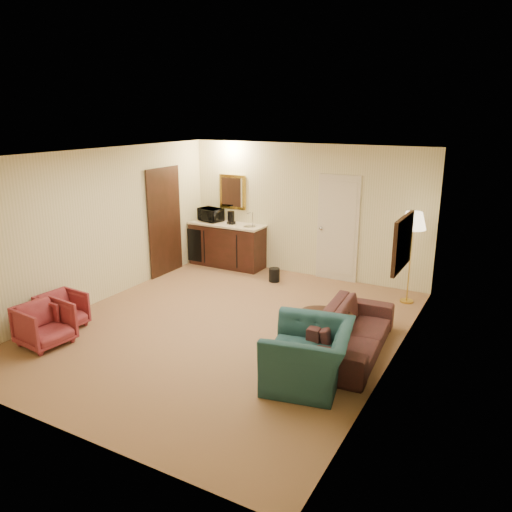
{
  "coord_description": "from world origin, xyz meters",
  "views": [
    {
      "loc": [
        3.79,
        -5.95,
        3.17
      ],
      "look_at": [
        0.26,
        0.5,
        1.04
      ],
      "focal_mm": 35.0,
      "sensor_mm": 36.0,
      "label": 1
    }
  ],
  "objects_px": {
    "coffee_maker": "(231,218)",
    "wetbar_cabinet": "(227,245)",
    "sofa": "(352,325)",
    "teal_armchair": "(309,346)",
    "waste_bin": "(274,275)",
    "rose_chair_far": "(44,323)",
    "coffee_table": "(327,328)",
    "microwave": "(211,213)",
    "floor_lamp": "(410,258)",
    "rose_chair_near": "(62,309)"
  },
  "relations": [
    {
      "from": "microwave",
      "to": "coffee_table",
      "type": "bearing_deg",
      "value": -21.23
    },
    {
      "from": "floor_lamp",
      "to": "coffee_maker",
      "type": "height_order",
      "value": "floor_lamp"
    },
    {
      "from": "floor_lamp",
      "to": "coffee_maker",
      "type": "distance_m",
      "value": 3.77
    },
    {
      "from": "wetbar_cabinet",
      "to": "waste_bin",
      "type": "distance_m",
      "value": 1.46
    },
    {
      "from": "rose_chair_far",
      "to": "coffee_maker",
      "type": "relative_size",
      "value": 2.46
    },
    {
      "from": "microwave",
      "to": "rose_chair_near",
      "type": "bearing_deg",
      "value": -77.58
    },
    {
      "from": "rose_chair_far",
      "to": "waste_bin",
      "type": "height_order",
      "value": "rose_chair_far"
    },
    {
      "from": "sofa",
      "to": "waste_bin",
      "type": "distance_m",
      "value": 3.12
    },
    {
      "from": "sofa",
      "to": "floor_lamp",
      "type": "relative_size",
      "value": 1.28
    },
    {
      "from": "wetbar_cabinet",
      "to": "teal_armchair",
      "type": "bearing_deg",
      "value": -46.81
    },
    {
      "from": "sofa",
      "to": "rose_chair_far",
      "type": "distance_m",
      "value": 4.27
    },
    {
      "from": "coffee_table",
      "to": "sofa",
      "type": "bearing_deg",
      "value": -18.12
    },
    {
      "from": "teal_armchair",
      "to": "coffee_table",
      "type": "distance_m",
      "value": 1.2
    },
    {
      "from": "wetbar_cabinet",
      "to": "rose_chair_far",
      "type": "distance_m",
      "value": 4.45
    },
    {
      "from": "wetbar_cabinet",
      "to": "teal_armchair",
      "type": "xyz_separation_m",
      "value": [
        3.4,
        -3.62,
        0.03
      ]
    },
    {
      "from": "rose_chair_near",
      "to": "coffee_table",
      "type": "height_order",
      "value": "rose_chair_near"
    },
    {
      "from": "wetbar_cabinet",
      "to": "coffee_table",
      "type": "xyz_separation_m",
      "value": [
        3.2,
        -2.46,
        -0.24
      ]
    },
    {
      "from": "sofa",
      "to": "floor_lamp",
      "type": "distance_m",
      "value": 2.32
    },
    {
      "from": "sofa",
      "to": "teal_armchair",
      "type": "xyz_separation_m",
      "value": [
        -0.2,
        -1.02,
        0.09
      ]
    },
    {
      "from": "rose_chair_far",
      "to": "teal_armchair",
      "type": "bearing_deg",
      "value": -70.9
    },
    {
      "from": "floor_lamp",
      "to": "waste_bin",
      "type": "height_order",
      "value": "floor_lamp"
    },
    {
      "from": "sofa",
      "to": "coffee_table",
      "type": "height_order",
      "value": "sofa"
    },
    {
      "from": "sofa",
      "to": "teal_armchair",
      "type": "bearing_deg",
      "value": 164.61
    },
    {
      "from": "wetbar_cabinet",
      "to": "microwave",
      "type": "height_order",
      "value": "microwave"
    },
    {
      "from": "rose_chair_far",
      "to": "waste_bin",
      "type": "distance_m",
      "value": 4.3
    },
    {
      "from": "waste_bin",
      "to": "coffee_maker",
      "type": "bearing_deg",
      "value": 159.95
    },
    {
      "from": "coffee_maker",
      "to": "wetbar_cabinet",
      "type": "bearing_deg",
      "value": -166.78
    },
    {
      "from": "waste_bin",
      "to": "coffee_maker",
      "type": "height_order",
      "value": "coffee_maker"
    },
    {
      "from": "waste_bin",
      "to": "wetbar_cabinet",
      "type": "bearing_deg",
      "value": 161.46
    },
    {
      "from": "rose_chair_far",
      "to": "microwave",
      "type": "bearing_deg",
      "value": 8.7
    },
    {
      "from": "wetbar_cabinet",
      "to": "coffee_maker",
      "type": "height_order",
      "value": "coffee_maker"
    },
    {
      "from": "waste_bin",
      "to": "microwave",
      "type": "bearing_deg",
      "value": 164.5
    },
    {
      "from": "sofa",
      "to": "teal_armchair",
      "type": "relative_size",
      "value": 1.82
    },
    {
      "from": "rose_chair_near",
      "to": "coffee_maker",
      "type": "distance_m",
      "value": 4.04
    },
    {
      "from": "coffee_table",
      "to": "microwave",
      "type": "distance_m",
      "value": 4.49
    },
    {
      "from": "rose_chair_near",
      "to": "rose_chair_far",
      "type": "xyz_separation_m",
      "value": [
        0.25,
        -0.52,
        0.03
      ]
    },
    {
      "from": "wetbar_cabinet",
      "to": "coffee_table",
      "type": "distance_m",
      "value": 4.04
    },
    {
      "from": "coffee_maker",
      "to": "microwave",
      "type": "bearing_deg",
      "value": -171.77
    },
    {
      "from": "rose_chair_far",
      "to": "floor_lamp",
      "type": "bearing_deg",
      "value": -38.44
    },
    {
      "from": "coffee_maker",
      "to": "teal_armchair",
      "type": "bearing_deg",
      "value": -35.29
    },
    {
      "from": "floor_lamp",
      "to": "coffee_maker",
      "type": "relative_size",
      "value": 5.92
    },
    {
      "from": "rose_chair_near",
      "to": "floor_lamp",
      "type": "height_order",
      "value": "floor_lamp"
    },
    {
      "from": "wetbar_cabinet",
      "to": "rose_chair_near",
      "type": "relative_size",
      "value": 2.72
    },
    {
      "from": "rose_chair_near",
      "to": "floor_lamp",
      "type": "distance_m",
      "value": 5.67
    },
    {
      "from": "sofa",
      "to": "coffee_table",
      "type": "bearing_deg",
      "value": 67.64
    },
    {
      "from": "rose_chair_near",
      "to": "waste_bin",
      "type": "xyz_separation_m",
      "value": [
        1.85,
        3.47,
        -0.17
      ]
    },
    {
      "from": "sofa",
      "to": "coffee_table",
      "type": "distance_m",
      "value": 0.46
    },
    {
      "from": "rose_chair_near",
      "to": "coffee_table",
      "type": "relative_size",
      "value": 0.78
    },
    {
      "from": "wetbar_cabinet",
      "to": "coffee_maker",
      "type": "xyz_separation_m",
      "value": [
        0.11,
        0.0,
        0.59
      ]
    },
    {
      "from": "rose_chair_near",
      "to": "waste_bin",
      "type": "height_order",
      "value": "rose_chair_near"
    }
  ]
}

